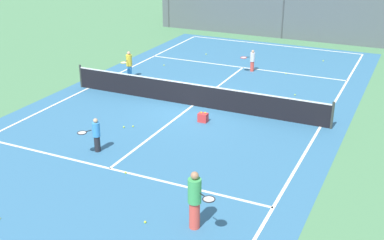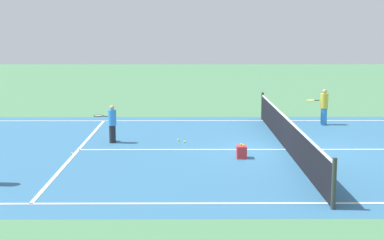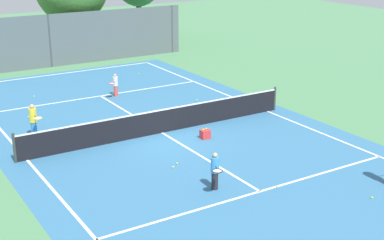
{
  "view_description": "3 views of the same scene",
  "coord_description": "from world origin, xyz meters",
  "px_view_note": "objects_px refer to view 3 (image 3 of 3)",
  "views": [
    {
      "loc": [
        8.53,
        -18.22,
        7.65
      ],
      "look_at": [
        1.44,
        -3.16,
        0.76
      ],
      "focal_mm": 46.45,
      "sensor_mm": 36.0,
      "label": 1
    },
    {
      "loc": [
        17.57,
        -3.01,
        3.79
      ],
      "look_at": [
        -0.11,
        -2.9,
        0.91
      ],
      "focal_mm": 54.58,
      "sensor_mm": 36.0,
      "label": 2
    },
    {
      "loc": [
        -10.08,
        -18.63,
        7.63
      ],
      "look_at": [
        -0.05,
        -2.42,
        1.25
      ],
      "focal_mm": 51.62,
      "sensor_mm": 36.0,
      "label": 3
    }
  ],
  "objects_px": {
    "tennis_ball_6": "(173,167)",
    "tennis_ball_1": "(139,74)",
    "tennis_ball_5": "(28,117)",
    "player_0": "(33,120)",
    "tennis_ball_4": "(145,90)",
    "tennis_ball_3": "(177,163)",
    "tennis_ball_7": "(372,198)",
    "ball_crate": "(205,134)",
    "player_2": "(115,85)",
    "tennis_ball_9": "(197,100)",
    "player_3": "(215,171)",
    "tennis_ball_8": "(277,187)",
    "tennis_ball_2": "(34,96)"
  },
  "relations": [
    {
      "from": "tennis_ball_8",
      "to": "tennis_ball_9",
      "type": "relative_size",
      "value": 1.0
    },
    {
      "from": "player_0",
      "to": "player_3",
      "type": "height_order",
      "value": "player_0"
    },
    {
      "from": "player_0",
      "to": "ball_crate",
      "type": "distance_m",
      "value": 6.8
    },
    {
      "from": "player_3",
      "to": "tennis_ball_7",
      "type": "xyz_separation_m",
      "value": [
        3.73,
        -3.07,
        -0.61
      ]
    },
    {
      "from": "player_0",
      "to": "tennis_ball_4",
      "type": "xyz_separation_m",
      "value": [
        6.99,
        4.03,
        -0.68
      ]
    },
    {
      "from": "player_2",
      "to": "tennis_ball_7",
      "type": "relative_size",
      "value": 17.42
    },
    {
      "from": "tennis_ball_2",
      "to": "tennis_ball_9",
      "type": "bearing_deg",
      "value": -36.33
    },
    {
      "from": "tennis_ball_1",
      "to": "tennis_ball_5",
      "type": "bearing_deg",
      "value": -149.19
    },
    {
      "from": "ball_crate",
      "to": "tennis_ball_3",
      "type": "relative_size",
      "value": 6.45
    },
    {
      "from": "player_2",
      "to": "tennis_ball_8",
      "type": "distance_m",
      "value": 12.42
    },
    {
      "from": "ball_crate",
      "to": "tennis_ball_6",
      "type": "bearing_deg",
      "value": -143.67
    },
    {
      "from": "tennis_ball_1",
      "to": "tennis_ball_5",
      "type": "xyz_separation_m",
      "value": [
        -7.72,
        -4.61,
        0.0
      ]
    },
    {
      "from": "player_3",
      "to": "tennis_ball_8",
      "type": "distance_m",
      "value": 2.1
    },
    {
      "from": "tennis_ball_3",
      "to": "tennis_ball_7",
      "type": "distance_m",
      "value": 6.6
    },
    {
      "from": "tennis_ball_5",
      "to": "tennis_ball_1",
      "type": "bearing_deg",
      "value": 30.81
    },
    {
      "from": "player_3",
      "to": "tennis_ball_9",
      "type": "distance_m",
      "value": 9.94
    },
    {
      "from": "player_2",
      "to": "tennis_ball_2",
      "type": "bearing_deg",
      "value": 149.7
    },
    {
      "from": "tennis_ball_7",
      "to": "tennis_ball_3",
      "type": "bearing_deg",
      "value": 124.31
    },
    {
      "from": "tennis_ball_5",
      "to": "tennis_ball_8",
      "type": "relative_size",
      "value": 1.0
    },
    {
      "from": "ball_crate",
      "to": "tennis_ball_3",
      "type": "xyz_separation_m",
      "value": [
        -2.25,
        -1.65,
        -0.15
      ]
    },
    {
      "from": "player_0",
      "to": "tennis_ball_8",
      "type": "bearing_deg",
      "value": -58.91
    },
    {
      "from": "player_0",
      "to": "player_3",
      "type": "bearing_deg",
      "value": -65.88
    },
    {
      "from": "tennis_ball_2",
      "to": "tennis_ball_9",
      "type": "xyz_separation_m",
      "value": [
        6.57,
        -4.83,
        0.0
      ]
    },
    {
      "from": "tennis_ball_6",
      "to": "tennis_ball_1",
      "type": "bearing_deg",
      "value": 68.45
    },
    {
      "from": "tennis_ball_2",
      "to": "tennis_ball_5",
      "type": "relative_size",
      "value": 1.0
    },
    {
      "from": "tennis_ball_5",
      "to": "tennis_ball_9",
      "type": "bearing_deg",
      "value": -12.61
    },
    {
      "from": "tennis_ball_6",
      "to": "tennis_ball_9",
      "type": "distance_m",
      "value": 8.26
    },
    {
      "from": "tennis_ball_6",
      "to": "tennis_ball_4",
      "type": "bearing_deg",
      "value": 68.2
    },
    {
      "from": "player_3",
      "to": "tennis_ball_5",
      "type": "xyz_separation_m",
      "value": [
        -2.93,
        10.41,
        -0.61
      ]
    },
    {
      "from": "player_3",
      "to": "tennis_ball_3",
      "type": "distance_m",
      "value": 2.46
    },
    {
      "from": "player_2",
      "to": "tennis_ball_1",
      "type": "height_order",
      "value": "player_2"
    },
    {
      "from": "player_0",
      "to": "tennis_ball_1",
      "type": "xyz_separation_m",
      "value": [
        8.24,
        7.32,
        -0.68
      ]
    },
    {
      "from": "tennis_ball_7",
      "to": "tennis_ball_6",
      "type": "bearing_deg",
      "value": 127.39
    },
    {
      "from": "ball_crate",
      "to": "tennis_ball_1",
      "type": "height_order",
      "value": "ball_crate"
    },
    {
      "from": "tennis_ball_6",
      "to": "player_0",
      "type": "bearing_deg",
      "value": 119.8
    },
    {
      "from": "ball_crate",
      "to": "tennis_ball_5",
      "type": "height_order",
      "value": "ball_crate"
    },
    {
      "from": "tennis_ball_4",
      "to": "tennis_ball_7",
      "type": "height_order",
      "value": "same"
    },
    {
      "from": "tennis_ball_4",
      "to": "tennis_ball_6",
      "type": "xyz_separation_m",
      "value": [
        -3.83,
        -9.56,
        0.0
      ]
    },
    {
      "from": "player_0",
      "to": "tennis_ball_2",
      "type": "bearing_deg",
      "value": 73.91
    },
    {
      "from": "player_3",
      "to": "ball_crate",
      "type": "xyz_separation_m",
      "value": [
        2.26,
        4.03,
        -0.46
      ]
    },
    {
      "from": "tennis_ball_4",
      "to": "tennis_ball_6",
      "type": "distance_m",
      "value": 10.3
    },
    {
      "from": "player_2",
      "to": "tennis_ball_2",
      "type": "relative_size",
      "value": 17.42
    },
    {
      "from": "ball_crate",
      "to": "tennis_ball_9",
      "type": "bearing_deg",
      "value": 61.33
    },
    {
      "from": "tennis_ball_3",
      "to": "tennis_ball_5",
      "type": "relative_size",
      "value": 1.0
    },
    {
      "from": "tennis_ball_8",
      "to": "tennis_ball_1",
      "type": "bearing_deg",
      "value": 79.26
    },
    {
      "from": "tennis_ball_1",
      "to": "tennis_ball_6",
      "type": "xyz_separation_m",
      "value": [
        -5.07,
        -12.85,
        0.0
      ]
    },
    {
      "from": "player_3",
      "to": "tennis_ball_7",
      "type": "distance_m",
      "value": 4.87
    },
    {
      "from": "player_2",
      "to": "tennis_ball_9",
      "type": "bearing_deg",
      "value": -42.28
    },
    {
      "from": "ball_crate",
      "to": "tennis_ball_9",
      "type": "height_order",
      "value": "ball_crate"
    },
    {
      "from": "player_2",
      "to": "tennis_ball_2",
      "type": "xyz_separation_m",
      "value": [
        -3.52,
        2.05,
        -0.57
      ]
    }
  ]
}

